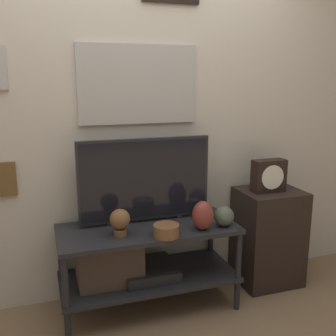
{
  "coord_description": "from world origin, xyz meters",
  "views": [
    {
      "loc": [
        -0.65,
        -2.09,
        1.55
      ],
      "look_at": [
        0.14,
        0.29,
        0.98
      ],
      "focal_mm": 42.0,
      "sensor_mm": 36.0,
      "label": 1
    }
  ],
  "objects_px": {
    "candle_jar": "(202,212)",
    "vase_wide_bowl": "(166,230)",
    "decorative_bust": "(120,221)",
    "vase_round_glass": "(224,216)",
    "television": "(145,179)",
    "vase_urn_stoneware": "(203,215)",
    "mantel_clock": "(269,176)"
  },
  "relations": [
    {
      "from": "vase_round_glass",
      "to": "television",
      "type": "bearing_deg",
      "value": 152.6
    },
    {
      "from": "television",
      "to": "vase_wide_bowl",
      "type": "relative_size",
      "value": 5.55
    },
    {
      "from": "decorative_bust",
      "to": "candle_jar",
      "type": "bearing_deg",
      "value": 10.58
    },
    {
      "from": "mantel_clock",
      "to": "television",
      "type": "bearing_deg",
      "value": 175.59
    },
    {
      "from": "vase_urn_stoneware",
      "to": "decorative_bust",
      "type": "height_order",
      "value": "vase_urn_stoneware"
    },
    {
      "from": "television",
      "to": "vase_urn_stoneware",
      "type": "bearing_deg",
      "value": -40.29
    },
    {
      "from": "decorative_bust",
      "to": "vase_urn_stoneware",
      "type": "bearing_deg",
      "value": -6.94
    },
    {
      "from": "vase_round_glass",
      "to": "mantel_clock",
      "type": "relative_size",
      "value": 0.54
    },
    {
      "from": "vase_wide_bowl",
      "to": "candle_jar",
      "type": "height_order",
      "value": "candle_jar"
    },
    {
      "from": "mantel_clock",
      "to": "candle_jar",
      "type": "bearing_deg",
      "value": -178.15
    },
    {
      "from": "television",
      "to": "vase_urn_stoneware",
      "type": "distance_m",
      "value": 0.46
    },
    {
      "from": "vase_urn_stoneware",
      "to": "mantel_clock",
      "type": "bearing_deg",
      "value": 17.8
    },
    {
      "from": "decorative_bust",
      "to": "mantel_clock",
      "type": "bearing_deg",
      "value": 6.51
    },
    {
      "from": "decorative_bust",
      "to": "mantel_clock",
      "type": "relative_size",
      "value": 0.7
    },
    {
      "from": "candle_jar",
      "to": "vase_wide_bowl",
      "type": "bearing_deg",
      "value": -147.74
    },
    {
      "from": "television",
      "to": "mantel_clock",
      "type": "relative_size",
      "value": 3.64
    },
    {
      "from": "television",
      "to": "decorative_bust",
      "type": "distance_m",
      "value": 0.36
    },
    {
      "from": "vase_urn_stoneware",
      "to": "television",
      "type": "bearing_deg",
      "value": 139.71
    },
    {
      "from": "vase_round_glass",
      "to": "candle_jar",
      "type": "height_order",
      "value": "vase_round_glass"
    },
    {
      "from": "vase_wide_bowl",
      "to": "candle_jar",
      "type": "xyz_separation_m",
      "value": [
        0.33,
        0.21,
        0.01
      ]
    },
    {
      "from": "vase_round_glass",
      "to": "candle_jar",
      "type": "xyz_separation_m",
      "value": [
        -0.09,
        0.16,
        -0.02
      ]
    },
    {
      "from": "television",
      "to": "decorative_bust",
      "type": "relative_size",
      "value": 5.2
    },
    {
      "from": "vase_wide_bowl",
      "to": "decorative_bust",
      "type": "relative_size",
      "value": 0.94
    },
    {
      "from": "vase_wide_bowl",
      "to": "decorative_bust",
      "type": "xyz_separation_m",
      "value": [
        -0.27,
        0.1,
        0.06
      ]
    },
    {
      "from": "vase_urn_stoneware",
      "to": "candle_jar",
      "type": "distance_m",
      "value": 0.2
    },
    {
      "from": "vase_round_glass",
      "to": "decorative_bust",
      "type": "bearing_deg",
      "value": 176.19
    },
    {
      "from": "television",
      "to": "vase_urn_stoneware",
      "type": "relative_size",
      "value": 4.7
    },
    {
      "from": "vase_wide_bowl",
      "to": "mantel_clock",
      "type": "distance_m",
      "value": 0.93
    },
    {
      "from": "television",
      "to": "decorative_bust",
      "type": "bearing_deg",
      "value": -137.51
    },
    {
      "from": "television",
      "to": "vase_wide_bowl",
      "type": "height_order",
      "value": "television"
    },
    {
      "from": "decorative_bust",
      "to": "vase_round_glass",
      "type": "bearing_deg",
      "value": -3.81
    },
    {
      "from": "vase_wide_bowl",
      "to": "mantel_clock",
      "type": "bearing_deg",
      "value": 14.61
    }
  ]
}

